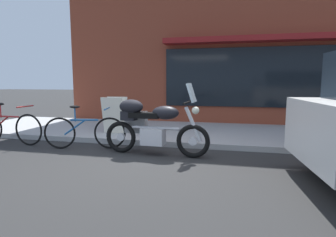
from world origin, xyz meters
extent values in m
plane|color=#292929|center=(0.00, 0.00, 0.00)|extent=(80.00, 80.00, 0.00)
torus|color=black|center=(0.83, 0.44, 0.32)|extent=(0.64, 0.12, 0.64)
cylinder|color=silver|center=(0.83, 0.44, 0.32)|extent=(0.16, 0.07, 0.16)
torus|color=black|center=(-0.64, 0.51, 0.32)|extent=(0.64, 0.12, 0.64)
cylinder|color=silver|center=(-0.64, 0.51, 0.32)|extent=(0.16, 0.07, 0.16)
cube|color=silver|center=(0.05, 0.48, 0.37)|extent=(0.45, 0.32, 0.32)
cylinder|color=silver|center=(0.10, 0.48, 0.54)|extent=(0.96, 0.11, 0.06)
ellipsoid|color=black|center=(0.30, 0.47, 0.84)|extent=(0.53, 0.30, 0.26)
cube|color=black|center=(-0.12, 0.49, 0.78)|extent=(0.61, 0.27, 0.11)
cube|color=black|center=(-0.45, 0.51, 0.76)|extent=(0.29, 0.23, 0.18)
cylinder|color=silver|center=(0.83, 0.44, 0.64)|extent=(0.35, 0.09, 0.67)
cylinder|color=black|center=(0.71, 0.45, 1.04)|extent=(0.07, 0.62, 0.04)
cube|color=silver|center=(0.79, 0.45, 1.22)|extent=(0.16, 0.33, 0.35)
sphere|color=#EAEACC|center=(0.87, 0.44, 0.90)|extent=(0.14, 0.14, 0.14)
cube|color=#B5B5B5|center=(-0.39, 0.74, 0.60)|extent=(0.45, 0.22, 0.44)
cube|color=black|center=(-0.39, 0.85, 0.60)|extent=(0.37, 0.03, 0.03)
ellipsoid|color=black|center=(-0.40, 0.50, 0.94)|extent=(0.49, 0.34, 0.28)
torus|color=black|center=(-0.99, 0.77, 0.34)|extent=(0.67, 0.20, 0.67)
torus|color=black|center=(-2.03, 0.52, 0.34)|extent=(0.67, 0.20, 0.67)
cylinder|color=#1E5999|center=(-1.51, 0.64, 0.62)|extent=(0.58, 0.17, 0.04)
cylinder|color=#1E5999|center=(-1.72, 0.59, 0.46)|extent=(0.45, 0.14, 0.33)
cylinder|color=#1E5999|center=(-1.70, 0.60, 0.74)|extent=(0.03, 0.03, 0.30)
ellipsoid|color=black|center=(-1.70, 0.60, 0.90)|extent=(0.24, 0.15, 0.06)
cylinder|color=#1E5999|center=(-1.04, 0.75, 0.86)|extent=(0.14, 0.47, 0.03)
cylinder|color=black|center=(3.19, 0.32, 0.33)|extent=(0.68, 0.28, 0.66)
cube|color=silver|center=(-1.38, 1.78, 0.58)|extent=(0.55, 0.19, 0.91)
cube|color=silver|center=(-1.38, 2.00, 0.58)|extent=(0.55, 0.19, 0.91)
torus|color=black|center=(-2.89, 0.63, 0.36)|extent=(0.71, 0.07, 0.71)
cylinder|color=#B22323|center=(-3.43, 0.66, 0.64)|extent=(0.60, 0.06, 0.04)
cylinder|color=#B22323|center=(-3.65, 0.67, 0.48)|extent=(0.47, 0.06, 0.34)
cylinder|color=#B22323|center=(-3.63, 0.66, 0.76)|extent=(0.03, 0.03, 0.30)
ellipsoid|color=black|center=(-3.63, 0.66, 0.92)|extent=(0.22, 0.11, 0.06)
cylinder|color=#B22323|center=(-2.94, 0.63, 0.88)|extent=(0.05, 0.48, 0.03)
camera|label=1|loc=(1.53, -4.63, 1.42)|focal=29.82mm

